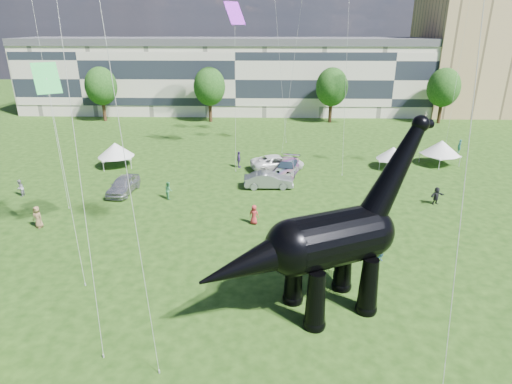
{
  "coord_description": "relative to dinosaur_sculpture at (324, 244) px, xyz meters",
  "views": [
    {
      "loc": [
        -2.16,
        -18.26,
        15.34
      ],
      "look_at": [
        -2.97,
        8.0,
        5.0
      ],
      "focal_mm": 30.0,
      "sensor_mm": 36.0,
      "label": 1
    }
  ],
  "objects": [
    {
      "name": "gazebo_near",
      "position": [
        10.99,
        26.31,
        -2.49
      ],
      "size": [
        4.37,
        4.37,
        2.49
      ],
      "rotation": [
        0.0,
        0.0,
        -0.26
      ],
      "color": "silver",
      "rests_on": "ground"
    },
    {
      "name": "car_grey",
      "position": [
        -3.04,
        19.55,
        -3.43
      ],
      "size": [
        4.98,
        1.95,
        1.61
      ],
      "primitive_type": "imported",
      "rotation": [
        0.0,
        0.0,
        1.62
      ],
      "color": "gray",
      "rests_on": "ground"
    },
    {
      "name": "tree_mid_left",
      "position": [
        -12.89,
        50.62,
        2.05
      ],
      "size": [
        5.2,
        5.2,
        9.44
      ],
      "color": "#382314",
      "rests_on": "ground"
    },
    {
      "name": "gazebo_far",
      "position": [
        16.88,
        27.77,
        -2.2
      ],
      "size": [
        5.53,
        5.53,
        2.91
      ],
      "rotation": [
        0.0,
        0.0,
        0.43
      ],
      "color": "silver",
      "rests_on": "ground"
    },
    {
      "name": "car_silver",
      "position": [
        -17.1,
        17.67,
        -3.41
      ],
      "size": [
        2.43,
        5.05,
        1.67
      ],
      "primitive_type": "imported",
      "rotation": [
        0.0,
        0.0,
        -0.1
      ],
      "color": "#B6B6BB",
      "rests_on": "ground"
    },
    {
      "name": "visitors",
      "position": [
        -3.03,
        12.76,
        -3.38
      ],
      "size": [
        48.5,
        43.54,
        1.89
      ],
      "color": "black",
      "rests_on": "ground"
    },
    {
      "name": "car_white",
      "position": [
        -2.04,
        25.31,
        -3.4
      ],
      "size": [
        6.57,
        4.44,
        1.67
      ],
      "primitive_type": "imported",
      "rotation": [
        0.0,
        0.0,
        1.87
      ],
      "color": "white",
      "rests_on": "ground"
    },
    {
      "name": "tree_far_right",
      "position": [
        25.11,
        50.62,
        2.05
      ],
      "size": [
        5.2,
        5.2,
        9.44
      ],
      "color": "#382314",
      "rests_on": "ground"
    },
    {
      "name": "gazebo_left",
      "position": [
        -20.54,
        25.95,
        -2.27
      ],
      "size": [
        5.17,
        5.17,
        2.81
      ],
      "rotation": [
        0.0,
        0.0,
        0.35
      ],
      "color": "silver",
      "rests_on": "ground"
    },
    {
      "name": "dinosaur_sculpture",
      "position": [
        0.0,
        0.0,
        0.0
      ],
      "size": [
        13.24,
        7.61,
        11.23
      ],
      "rotation": [
        0.0,
        0.0,
        0.44
      ],
      "color": "black",
      "rests_on": "ground"
    },
    {
      "name": "tree_far_left",
      "position": [
        -30.89,
        50.62,
        2.05
      ],
      "size": [
        5.2,
        5.2,
        9.44
      ],
      "color": "#382314",
      "rests_on": "ground"
    },
    {
      "name": "ground",
      "position": [
        -0.89,
        -2.38,
        -4.24
      ],
      "size": [
        220.0,
        220.0,
        0.0
      ],
      "primitive_type": "plane",
      "color": "#16330C",
      "rests_on": "ground"
    },
    {
      "name": "terrace_row",
      "position": [
        -8.89,
        59.62,
        1.76
      ],
      "size": [
        78.0,
        11.0,
        12.0
      ],
      "primitive_type": "cube",
      "color": "beige",
      "rests_on": "ground"
    },
    {
      "name": "tree_mid_right",
      "position": [
        7.11,
        50.62,
        2.05
      ],
      "size": [
        5.2,
        5.2,
        9.44
      ],
      "color": "#382314",
      "rests_on": "ground"
    },
    {
      "name": "car_dark",
      "position": [
        -1.05,
        23.59,
        -3.42
      ],
      "size": [
        3.56,
        6.05,
        1.64
      ],
      "primitive_type": "imported",
      "rotation": [
        0.0,
        0.0,
        -0.23
      ],
      "color": "#595960",
      "rests_on": "ground"
    },
    {
      "name": "apartment_block",
      "position": [
        39.11,
        62.62,
        6.76
      ],
      "size": [
        28.0,
        18.0,
        22.0
      ],
      "primitive_type": "cube",
      "color": "tan",
      "rests_on": "ground"
    }
  ]
}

